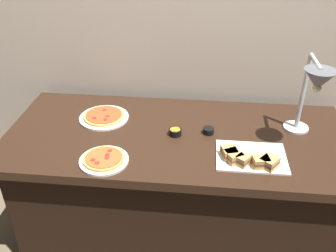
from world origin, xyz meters
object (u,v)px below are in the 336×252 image
Objects in this scene: sandwich_platter at (249,158)px; sauce_cup_far at (175,132)px; heat_lamp at (315,85)px; pizza_plate_center at (104,117)px; pizza_plate_front at (104,159)px; sauce_cup_near at (208,131)px.

sandwich_platter is 5.03× the size of sauce_cup_far.
pizza_plate_center is at bearing 171.82° from heat_lamp.
pizza_plate_front is at bearing -139.72° from sauce_cup_far.
pizza_plate_center is at bearing 157.58° from sandwich_platter.
sauce_cup_far is (0.33, 0.28, 0.01)m from pizza_plate_front.
heat_lamp is 1.29× the size of sandwich_platter.
heat_lamp is 0.59m from sauce_cup_near.
pizza_plate_front is at bearing -165.85° from heat_lamp.
sauce_cup_near reaches higher than pizza_plate_center.
heat_lamp is at bearing -8.18° from pizza_plate_center.
sauce_cup_far is at bearing 177.77° from heat_lamp.
pizza_plate_center is at bearing 170.90° from sauce_cup_near.
pizza_plate_center is (-0.10, 0.41, -0.00)m from pizza_plate_front.
pizza_plate_front is 0.60m from sauce_cup_near.
sauce_cup_near reaches higher than pizza_plate_front.
sandwich_platter reaches higher than pizza_plate_center.
pizza_plate_center is 0.83× the size of sandwich_platter.
sauce_cup_far is at bearing 151.93° from sandwich_platter.
heat_lamp is at bearing -2.23° from sauce_cup_far.
sauce_cup_near is (0.62, -0.10, 0.01)m from pizza_plate_center.
pizza_plate_center is (-1.11, 0.16, -0.33)m from heat_lamp.
sauce_cup_far reaches higher than sauce_cup_near.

